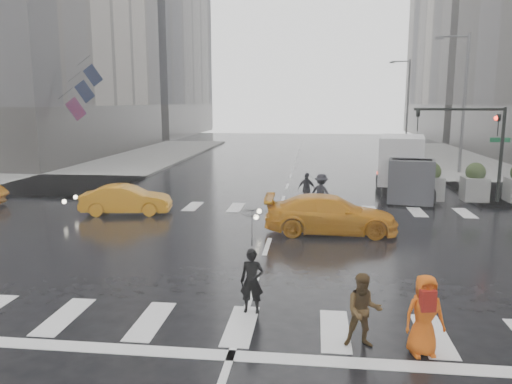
# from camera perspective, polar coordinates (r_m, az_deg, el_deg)

# --- Properties ---
(ground) EXTENTS (120.00, 120.00, 0.00)m
(ground) POSITION_cam_1_polar(r_m,az_deg,el_deg) (16.67, 1.29, -6.24)
(ground) COLOR black
(ground) RESTS_ON ground
(sidewalk_nw) EXTENTS (35.00, 35.00, 0.15)m
(sidewalk_nw) POSITION_cam_1_polar(r_m,az_deg,el_deg) (39.73, -25.28, 2.56)
(sidewalk_nw) COLOR slate
(sidewalk_nw) RESTS_ON ground
(road_markings) EXTENTS (18.00, 48.00, 0.01)m
(road_markings) POSITION_cam_1_polar(r_m,az_deg,el_deg) (16.67, 1.29, -6.22)
(road_markings) COLOR silver
(road_markings) RESTS_ON ground
(traffic_signal_pole) EXTENTS (4.45, 0.42, 4.50)m
(traffic_signal_pole) POSITION_cam_1_polar(r_m,az_deg,el_deg) (25.12, 24.23, 5.91)
(traffic_signal_pole) COLOR black
(traffic_signal_pole) RESTS_ON ground
(street_lamp_near) EXTENTS (2.15, 0.22, 9.00)m
(street_lamp_near) POSITION_cam_1_polar(r_m,az_deg,el_deg) (35.18, 22.50, 9.86)
(street_lamp_near) COLOR #59595B
(street_lamp_near) RESTS_ON ground
(street_lamp_far) EXTENTS (2.15, 0.22, 9.00)m
(street_lamp_far) POSITION_cam_1_polar(r_m,az_deg,el_deg) (54.72, 16.83, 10.07)
(street_lamp_far) COLOR #59595B
(street_lamp_far) RESTS_ON ground
(planter_west) EXTENTS (1.10, 1.10, 1.80)m
(planter_west) POSITION_cam_1_polar(r_m,az_deg,el_deg) (25.02, 19.34, 1.07)
(planter_west) COLOR slate
(planter_west) RESTS_ON ground
(planter_mid) EXTENTS (1.10, 1.10, 1.80)m
(planter_mid) POSITION_cam_1_polar(r_m,az_deg,el_deg) (25.53, 23.72, 0.95)
(planter_mid) COLOR slate
(planter_mid) RESTS_ON ground
(flag_cluster) EXTENTS (2.87, 3.06, 4.69)m
(flag_cluster) POSITION_cam_1_polar(r_m,az_deg,el_deg) (38.20, -19.39, 11.07)
(flag_cluster) COLOR #59595B
(flag_cluster) RESTS_ON ground
(pedestrian_black) EXTENTS (1.01, 1.03, 2.43)m
(pedestrian_black) POSITION_cam_1_polar(r_m,az_deg,el_deg) (11.15, -0.48, -5.69)
(pedestrian_black) COLOR black
(pedestrian_black) RESTS_ON ground
(pedestrian_brown) EXTENTS (0.75, 0.59, 1.48)m
(pedestrian_brown) POSITION_cam_1_polar(r_m,az_deg,el_deg) (10.17, 12.18, -13.10)
(pedestrian_brown) COLOR #4A351A
(pedestrian_brown) RESTS_ON ground
(pedestrian_orange) EXTENTS (0.86, 0.65, 1.57)m
(pedestrian_orange) POSITION_cam_1_polar(r_m,az_deg,el_deg) (10.15, 18.70, -13.15)
(pedestrian_orange) COLOR #D8560F
(pedestrian_orange) RESTS_ON ground
(pedestrian_far_a) EXTENTS (1.02, 0.84, 1.51)m
(pedestrian_far_a) POSITION_cam_1_polar(r_m,az_deg,el_deg) (23.19, 5.84, 0.34)
(pedestrian_far_a) COLOR black
(pedestrian_far_a) RESTS_ON ground
(pedestrian_far_b) EXTENTS (1.24, 1.05, 1.68)m
(pedestrian_far_b) POSITION_cam_1_polar(r_m,az_deg,el_deg) (21.77, 7.46, -0.12)
(pedestrian_far_b) COLOR black
(pedestrian_far_b) RESTS_ON ground
(taxi_mid) EXTENTS (3.92, 1.87, 1.24)m
(taxi_mid) POSITION_cam_1_polar(r_m,az_deg,el_deg) (21.99, -14.61, -0.85)
(taxi_mid) COLOR orange
(taxi_mid) RESTS_ON ground
(taxi_rear) EXTENTS (4.29, 2.05, 1.39)m
(taxi_rear) POSITION_cam_1_polar(r_m,az_deg,el_deg) (18.37, 8.53, -2.54)
(taxi_rear) COLOR orange
(taxi_rear) RESTS_ON ground
(box_truck) EXTENTS (2.11, 5.64, 3.00)m
(box_truck) POSITION_cam_1_polar(r_m,az_deg,el_deg) (26.22, 16.54, 2.98)
(box_truck) COLOR silver
(box_truck) RESTS_ON ground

